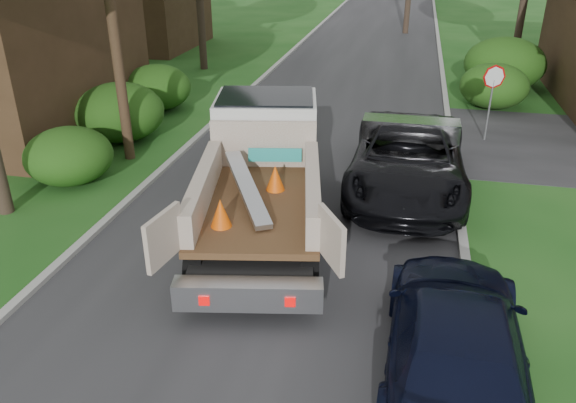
% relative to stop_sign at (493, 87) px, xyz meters
% --- Properties ---
extents(ground, '(120.00, 120.00, 0.00)m').
position_rel_stop_sign_xyz_m(ground, '(-5.20, -9.00, -1.78)').
color(ground, '#1A4D16').
rests_on(ground, ground).
extents(road, '(8.00, 90.00, 0.02)m').
position_rel_stop_sign_xyz_m(road, '(-5.20, 1.00, -1.77)').
color(road, '#28282B').
rests_on(road, ground).
extents(curb_left, '(0.20, 90.00, 0.12)m').
position_rel_stop_sign_xyz_m(curb_left, '(-9.30, 1.00, -1.72)').
color(curb_left, '#9E9E99').
rests_on(curb_left, ground).
extents(curb_right, '(0.20, 90.00, 0.12)m').
position_rel_stop_sign_xyz_m(curb_right, '(-1.10, 1.00, -1.72)').
color(curb_right, '#9E9E99').
rests_on(curb_right, ground).
extents(stop_sign, '(0.71, 0.32, 2.48)m').
position_rel_stop_sign_xyz_m(stop_sign, '(0.00, 0.00, 0.00)').
color(stop_sign, slate).
rests_on(stop_sign, ground).
extents(hedge_left_a, '(2.34, 2.34, 1.53)m').
position_rel_stop_sign_xyz_m(hedge_left_a, '(-11.40, -6.00, -1.01)').
color(hedge_left_a, '#1E4A11').
rests_on(hedge_left_a, ground).
extents(hedge_left_b, '(2.86, 2.86, 1.87)m').
position_rel_stop_sign_xyz_m(hedge_left_b, '(-11.70, -2.50, -0.84)').
color(hedge_left_b, '#1E4A11').
rests_on(hedge_left_b, ground).
extents(hedge_left_c, '(2.60, 2.60, 1.70)m').
position_rel_stop_sign_xyz_m(hedge_left_c, '(-12.00, 1.00, -0.93)').
color(hedge_left_c, '#1E4A11').
rests_on(hedge_left_c, ground).
extents(hedge_right_a, '(2.60, 2.60, 1.70)m').
position_rel_stop_sign_xyz_m(hedge_right_a, '(0.60, 4.00, -0.93)').
color(hedge_right_a, '#1E4A11').
rests_on(hedge_right_a, ground).
extents(hedge_right_b, '(3.38, 3.38, 2.21)m').
position_rel_stop_sign_xyz_m(hedge_right_b, '(1.30, 7.00, -0.67)').
color(hedge_right_b, '#1E4A11').
rests_on(hedge_right_b, ground).
extents(flatbed_truck, '(4.10, 7.28, 2.61)m').
position_rel_stop_sign_xyz_m(flatbed_truck, '(-5.77, -6.72, -0.36)').
color(flatbed_truck, black).
rests_on(flatbed_truck, ground).
extents(black_pickup, '(2.94, 6.34, 1.76)m').
position_rel_stop_sign_xyz_m(black_pickup, '(-2.45, -4.50, -0.90)').
color(black_pickup, black).
rests_on(black_pickup, ground).
extents(navy_suv, '(2.20, 5.19, 1.49)m').
position_rel_stop_sign_xyz_m(navy_suv, '(-1.55, -11.50, -1.03)').
color(navy_suv, black).
rests_on(navy_suv, ground).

